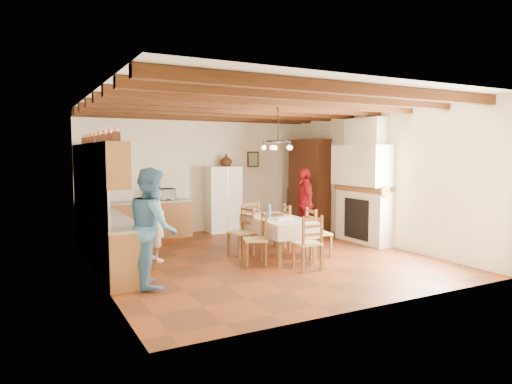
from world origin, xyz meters
TOP-DOWN VIEW (x-y plane):
  - floor at (0.00, 0.00)m, footprint 6.00×6.50m
  - ceiling at (0.00, 0.00)m, footprint 6.00×6.50m
  - wall_back at (0.00, 3.26)m, footprint 6.00×0.02m
  - wall_front at (0.00, -3.26)m, footprint 6.00×0.02m
  - wall_left at (-3.01, 0.00)m, footprint 0.02×6.50m
  - wall_right at (3.01, 0.00)m, footprint 0.02×6.50m
  - ceiling_beams at (0.00, 0.00)m, footprint 6.00×6.30m
  - lower_cabinets_left at (-2.70, 1.05)m, footprint 0.60×4.30m
  - lower_cabinets_back at (-1.55, 2.95)m, footprint 2.30×0.60m
  - countertop_left at (-2.70, 1.05)m, footprint 0.62×4.30m
  - countertop_back at (-1.55, 2.95)m, footprint 2.34×0.62m
  - backsplash_left at (-2.98, 1.05)m, footprint 0.03×4.30m
  - backsplash_back at (-1.55, 3.23)m, footprint 2.30×0.03m
  - upper_cabinets at (-2.83, 1.05)m, footprint 0.35×4.20m
  - fireplace at (2.72, 0.20)m, footprint 0.56×1.60m
  - wall_picture at (1.55, 3.23)m, footprint 0.34×0.03m
  - refrigerator at (0.55, 3.03)m, footprint 0.87×0.72m
  - hutch at (2.75, 2.28)m, footprint 0.66×1.35m
  - dining_table at (0.38, -0.09)m, footprint 0.98×1.79m
  - chandelier at (0.38, -0.09)m, footprint 0.47×0.47m
  - chair_left_near at (-0.34, -0.48)m, footprint 0.51×0.52m
  - chair_left_far at (-0.24, 0.30)m, footprint 0.47×0.49m
  - chair_right_near at (1.07, -0.50)m, footprint 0.44×0.46m
  - chair_right_far at (1.01, 0.28)m, footprint 0.49×0.50m
  - chair_end_near at (0.32, -1.21)m, footprint 0.45×0.43m
  - chair_end_far at (0.43, 0.98)m, footprint 0.42×0.40m
  - person_man at (-1.87, 0.65)m, footprint 0.51×0.66m
  - person_woman_blue at (-2.32, -0.91)m, footprint 0.80×0.97m
  - person_woman_red at (1.90, 1.24)m, footprint 0.69×1.06m
  - microwave at (-0.99, 2.95)m, footprint 0.49×0.34m
  - fridge_vase at (0.67, 3.03)m, footprint 0.31×0.31m

SIDE VIEW (x-z plane):
  - floor at x=0.00m, z-range -0.02..0.00m
  - lower_cabinets_left at x=-2.70m, z-range 0.00..0.86m
  - lower_cabinets_back at x=-1.55m, z-range 0.00..0.86m
  - chair_left_near at x=-0.34m, z-range 0.00..0.96m
  - chair_left_far at x=-0.24m, z-range 0.00..0.96m
  - chair_right_near at x=1.07m, z-range 0.00..0.96m
  - chair_right_far at x=1.01m, z-range 0.00..0.96m
  - chair_end_near at x=0.32m, z-range 0.00..0.96m
  - chair_end_far at x=0.43m, z-range 0.00..0.96m
  - dining_table at x=0.38m, z-range 0.30..1.06m
  - person_man at x=-1.87m, z-range 0.00..1.62m
  - person_woman_red at x=1.90m, z-range 0.00..1.67m
  - refrigerator at x=0.55m, z-range 0.00..1.68m
  - countertop_left at x=-2.70m, z-range 0.86..0.90m
  - countertop_back at x=-1.55m, z-range 0.86..0.90m
  - person_woman_blue at x=-2.32m, z-range 0.00..1.81m
  - microwave at x=-0.99m, z-range 0.90..1.17m
  - hutch at x=2.75m, z-range 0.00..2.38m
  - backsplash_left at x=-2.98m, z-range 0.90..1.50m
  - backsplash_back at x=-1.55m, z-range 0.90..1.50m
  - fireplace at x=2.72m, z-range 0.00..2.80m
  - wall_back at x=0.00m, z-range 0.00..3.00m
  - wall_front at x=0.00m, z-range 0.00..3.00m
  - wall_left at x=-3.01m, z-range 0.00..3.00m
  - wall_right at x=3.01m, z-range 0.00..3.00m
  - fridge_vase at x=0.67m, z-range 1.68..2.00m
  - upper_cabinets at x=-2.83m, z-range 1.50..2.20m
  - wall_picture at x=1.55m, z-range 1.64..2.06m
  - chandelier at x=0.38m, z-range 2.23..2.27m
  - ceiling_beams at x=0.00m, z-range 2.83..2.99m
  - ceiling at x=0.00m, z-range 3.00..3.02m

